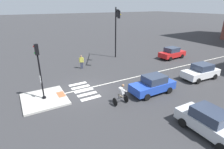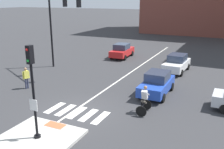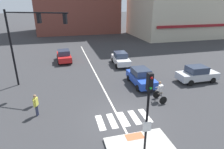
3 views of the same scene
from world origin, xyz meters
name	(u,v)px [view 2 (image 2 of 3)]	position (x,y,z in m)	size (l,w,h in m)	color
ground_plane	(77,112)	(0.00, 0.00, 0.00)	(300.00, 300.00, 0.00)	#333335
traffic_island	(38,139)	(0.00, -3.53, 0.07)	(3.70, 3.48, 0.15)	#B2AFA8
tactile_pad_front	(55,125)	(0.00, -2.14, 0.15)	(1.10, 0.60, 0.01)	#DB5B38
signal_pole	(32,84)	(0.00, -3.54, 2.89)	(0.44, 0.38, 4.55)	black
crosswalk_stripe_a	(55,108)	(-1.65, -0.03, 0.00)	(0.44, 1.80, 0.01)	silver
crosswalk_stripe_b	(66,110)	(-0.83, -0.03, 0.00)	(0.44, 1.80, 0.01)	silver
crosswalk_stripe_c	(77,112)	(0.00, -0.03, 0.00)	(0.44, 1.80, 0.01)	silver
crosswalk_stripe_d	(89,115)	(0.83, -0.03, 0.00)	(0.44, 1.80, 0.01)	silver
crosswalk_stripe_e	(101,118)	(1.65, -0.03, 0.00)	(0.44, 1.80, 0.01)	silver
lane_centre_line	(132,71)	(-0.28, 10.00, 0.00)	(0.14, 28.00, 0.01)	silver
traffic_light_mast	(58,18)	(-6.61, 7.42, 4.94)	(5.34, 2.85, 7.09)	black
car_red_westbound_distant	(122,51)	(-3.56, 15.12, 0.81)	(2.00, 4.18, 1.64)	red
car_white_eastbound_far	(177,63)	(3.50, 11.81, 0.81)	(2.03, 4.19, 1.64)	white
car_blue_eastbound_mid	(157,83)	(3.49, 5.16, 0.81)	(1.86, 4.11, 1.64)	#2347B7
cyclist	(144,99)	(3.69, 1.72, 0.87)	(0.69, 1.11, 1.68)	black
pedestrian_at_curb_left	(26,76)	(-5.86, 2.00, 0.98)	(0.33, 0.52, 1.67)	#2D334C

